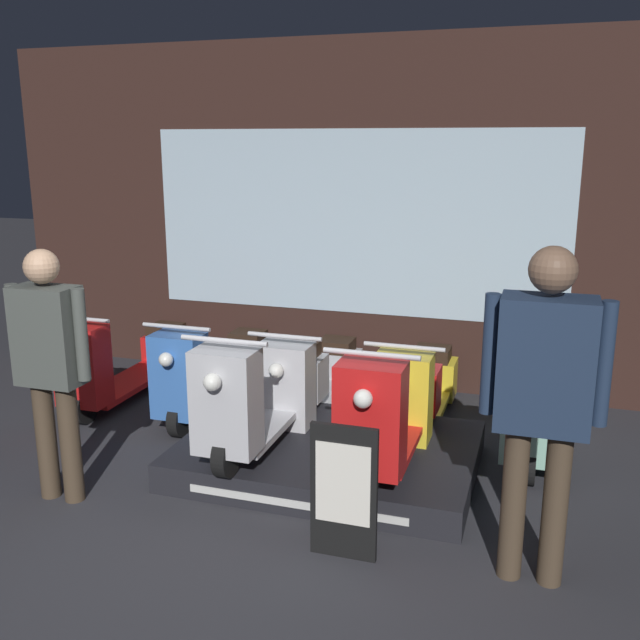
{
  "coord_description": "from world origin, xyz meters",
  "views": [
    {
      "loc": [
        1.72,
        -2.92,
        2.29
      ],
      "look_at": [
        0.14,
        2.04,
        0.98
      ],
      "focal_mm": 40.0,
      "sensor_mm": 36.0,
      "label": 1
    }
  ],
  "objects_px": {
    "scooter_display_right": "(391,408)",
    "person_left_browsing": "(50,357)",
    "scooter_backrow_4": "(533,406)",
    "price_sign_board": "(344,492)",
    "scooter_backrow_3": "(417,393)",
    "scooter_backrow_0": "(125,363)",
    "scooter_backrow_2": "(311,382)",
    "scooter_backrow_1": "(214,372)",
    "scooter_display_left": "(263,394)",
    "person_right_browsing": "(543,388)"
  },
  "relations": [
    {
      "from": "scooter_backrow_2",
      "to": "person_left_browsing",
      "type": "xyz_separation_m",
      "value": [
        -1.14,
        -1.76,
        0.63
      ]
    },
    {
      "from": "scooter_backrow_3",
      "to": "person_right_browsing",
      "type": "bearing_deg",
      "value": -62.15
    },
    {
      "from": "scooter_display_right",
      "to": "scooter_backrow_0",
      "type": "height_order",
      "value": "scooter_display_right"
    },
    {
      "from": "scooter_backrow_1",
      "to": "person_left_browsing",
      "type": "xyz_separation_m",
      "value": [
        -0.25,
        -1.76,
        0.63
      ]
    },
    {
      "from": "scooter_display_left",
      "to": "person_right_browsing",
      "type": "relative_size",
      "value": 0.99
    },
    {
      "from": "scooter_backrow_1",
      "to": "scooter_backrow_4",
      "type": "height_order",
      "value": "same"
    },
    {
      "from": "scooter_backrow_2",
      "to": "person_left_browsing",
      "type": "bearing_deg",
      "value": -122.96
    },
    {
      "from": "scooter_display_left",
      "to": "scooter_backrow_2",
      "type": "height_order",
      "value": "scooter_display_left"
    },
    {
      "from": "scooter_display_right",
      "to": "person_left_browsing",
      "type": "relative_size",
      "value": 1.08
    },
    {
      "from": "scooter_display_right",
      "to": "scooter_backrow_1",
      "type": "distance_m",
      "value": 1.99
    },
    {
      "from": "scooter_backrow_0",
      "to": "scooter_backrow_3",
      "type": "relative_size",
      "value": 1.0
    },
    {
      "from": "scooter_backrow_1",
      "to": "price_sign_board",
      "type": "relative_size",
      "value": 2.24
    },
    {
      "from": "price_sign_board",
      "to": "scooter_backrow_2",
      "type": "bearing_deg",
      "value": 113.52
    },
    {
      "from": "scooter_backrow_3",
      "to": "scooter_backrow_0",
      "type": "bearing_deg",
      "value": 180.0
    },
    {
      "from": "scooter_backrow_0",
      "to": "person_right_browsing",
      "type": "relative_size",
      "value": 0.99
    },
    {
      "from": "scooter_backrow_1",
      "to": "scooter_backrow_4",
      "type": "xyz_separation_m",
      "value": [
        2.67,
        0.0,
        0.0
      ]
    },
    {
      "from": "scooter_backrow_4",
      "to": "price_sign_board",
      "type": "height_order",
      "value": "scooter_backrow_4"
    },
    {
      "from": "scooter_backrow_1",
      "to": "scooter_backrow_3",
      "type": "distance_m",
      "value": 1.78
    },
    {
      "from": "scooter_display_left",
      "to": "scooter_backrow_3",
      "type": "height_order",
      "value": "scooter_display_left"
    },
    {
      "from": "scooter_display_left",
      "to": "scooter_backrow_0",
      "type": "bearing_deg",
      "value": 152.48
    },
    {
      "from": "scooter_display_left",
      "to": "scooter_backrow_3",
      "type": "relative_size",
      "value": 1.0
    },
    {
      "from": "scooter_backrow_3",
      "to": "price_sign_board",
      "type": "bearing_deg",
      "value": -92.42
    },
    {
      "from": "scooter_backrow_4",
      "to": "scooter_backrow_1",
      "type": "bearing_deg",
      "value": 180.0
    },
    {
      "from": "scooter_display_left",
      "to": "scooter_backrow_4",
      "type": "height_order",
      "value": "scooter_display_left"
    },
    {
      "from": "scooter_backrow_2",
      "to": "person_right_browsing",
      "type": "distance_m",
      "value": 2.64
    },
    {
      "from": "scooter_backrow_0",
      "to": "scooter_backrow_3",
      "type": "xyz_separation_m",
      "value": [
        2.67,
        0.0,
        0.0
      ]
    },
    {
      "from": "scooter_display_left",
      "to": "price_sign_board",
      "type": "height_order",
      "value": "scooter_display_left"
    },
    {
      "from": "price_sign_board",
      "to": "scooter_backrow_4",
      "type": "bearing_deg",
      "value": 62.53
    },
    {
      "from": "scooter_backrow_4",
      "to": "person_left_browsing",
      "type": "xyz_separation_m",
      "value": [
        -2.92,
        -1.76,
        0.63
      ]
    },
    {
      "from": "scooter_display_left",
      "to": "scooter_backrow_3",
      "type": "distance_m",
      "value": 1.32
    },
    {
      "from": "scooter_backrow_1",
      "to": "scooter_backrow_0",
      "type": "bearing_deg",
      "value": 180.0
    },
    {
      "from": "scooter_display_left",
      "to": "person_right_browsing",
      "type": "xyz_separation_m",
      "value": [
        1.88,
        -0.87,
        0.54
      ]
    },
    {
      "from": "scooter_backrow_2",
      "to": "scooter_backrow_1",
      "type": "bearing_deg",
      "value": 180.0
    },
    {
      "from": "scooter_backrow_0",
      "to": "price_sign_board",
      "type": "bearing_deg",
      "value": -35.72
    },
    {
      "from": "scooter_display_right",
      "to": "scooter_backrow_4",
      "type": "bearing_deg",
      "value": 44.57
    },
    {
      "from": "price_sign_board",
      "to": "scooter_display_right",
      "type": "bearing_deg",
      "value": 86.54
    },
    {
      "from": "scooter_backrow_3",
      "to": "person_right_browsing",
      "type": "height_order",
      "value": "person_right_browsing"
    },
    {
      "from": "scooter_backrow_1",
      "to": "price_sign_board",
      "type": "distance_m",
      "value": 2.53
    },
    {
      "from": "scooter_backrow_3",
      "to": "scooter_backrow_2",
      "type": "bearing_deg",
      "value": 180.0
    },
    {
      "from": "scooter_backrow_1",
      "to": "price_sign_board",
      "type": "height_order",
      "value": "scooter_backrow_1"
    },
    {
      "from": "scooter_backrow_0",
      "to": "scooter_backrow_2",
      "type": "bearing_deg",
      "value": 0.0
    },
    {
      "from": "person_left_browsing",
      "to": "scooter_display_right",
      "type": "bearing_deg",
      "value": 23.26
    },
    {
      "from": "scooter_backrow_0",
      "to": "scooter_backrow_1",
      "type": "height_order",
      "value": "same"
    },
    {
      "from": "scooter_backrow_0",
      "to": "scooter_backrow_1",
      "type": "distance_m",
      "value": 0.89
    },
    {
      "from": "scooter_backrow_4",
      "to": "person_right_browsing",
      "type": "height_order",
      "value": "person_right_browsing"
    },
    {
      "from": "scooter_backrow_0",
      "to": "person_left_browsing",
      "type": "distance_m",
      "value": 1.98
    },
    {
      "from": "scooter_backrow_1",
      "to": "person_left_browsing",
      "type": "distance_m",
      "value": 1.89
    },
    {
      "from": "scooter_display_right",
      "to": "person_left_browsing",
      "type": "bearing_deg",
      "value": -156.74
    },
    {
      "from": "scooter_backrow_1",
      "to": "person_right_browsing",
      "type": "relative_size",
      "value": 0.99
    },
    {
      "from": "person_left_browsing",
      "to": "scooter_backrow_4",
      "type": "bearing_deg",
      "value": 31.08
    }
  ]
}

